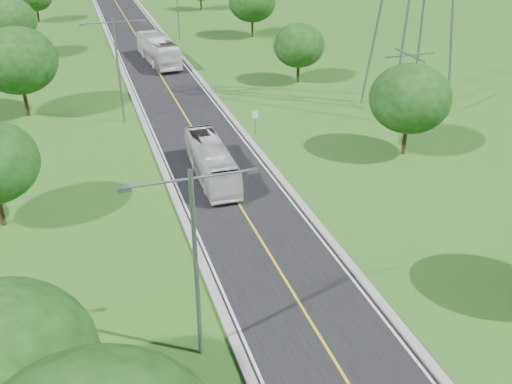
# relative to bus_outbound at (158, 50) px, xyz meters

# --- Properties ---
(ground) EXTENTS (260.00, 260.00, 0.00)m
(ground) POSITION_rel_bus_outbound_xyz_m (-0.80, -5.30, -1.76)
(ground) COLOR #274F16
(ground) RESTS_ON ground
(road) EXTENTS (8.00, 150.00, 0.06)m
(road) POSITION_rel_bus_outbound_xyz_m (-0.80, 0.70, -1.73)
(road) COLOR black
(road) RESTS_ON ground
(curb_left) EXTENTS (0.50, 150.00, 0.22)m
(curb_left) POSITION_rel_bus_outbound_xyz_m (-5.05, 0.70, -1.65)
(curb_left) COLOR gray
(curb_left) RESTS_ON ground
(curb_right) EXTENTS (0.50, 150.00, 0.22)m
(curb_right) POSITION_rel_bus_outbound_xyz_m (3.45, 0.70, -1.65)
(curb_right) COLOR gray
(curb_right) RESTS_ON ground
(speed_limit_sign) EXTENTS (0.55, 0.09, 2.40)m
(speed_limit_sign) POSITION_rel_bus_outbound_xyz_m (4.40, -27.32, -0.16)
(speed_limit_sign) COLOR slate
(speed_limit_sign) RESTS_ON ground
(streetlight_near_left) EXTENTS (5.90, 0.25, 10.00)m
(streetlight_near_left) POSITION_rel_bus_outbound_xyz_m (-6.80, -53.30, 4.18)
(streetlight_near_left) COLOR slate
(streetlight_near_left) RESTS_ON ground
(streetlight_mid_left) EXTENTS (5.90, 0.25, 10.00)m
(streetlight_mid_left) POSITION_rel_bus_outbound_xyz_m (-6.80, -20.30, 4.18)
(streetlight_mid_left) COLOR slate
(streetlight_mid_left) RESTS_ON ground
(tree_lc) EXTENTS (7.56, 7.56, 8.79)m
(tree_lc) POSITION_rel_bus_outbound_xyz_m (-15.80, -15.30, 3.81)
(tree_lc) COLOR black
(tree_lc) RESTS_ON ground
(tree_ld) EXTENTS (6.72, 6.72, 7.82)m
(tree_ld) POSITION_rel_bus_outbound_xyz_m (-17.80, 8.70, 3.19)
(tree_ld) COLOR black
(tree_ld) RESTS_ON ground
(tree_rb) EXTENTS (6.72, 6.72, 7.82)m
(tree_rb) POSITION_rel_bus_outbound_xyz_m (15.20, -35.30, 3.19)
(tree_rb) COLOR black
(tree_rb) RESTS_ON ground
(tree_rc) EXTENTS (5.88, 5.88, 6.84)m
(tree_rc) POSITION_rel_bus_outbound_xyz_m (14.20, -13.30, 2.57)
(tree_rc) COLOR black
(tree_rc) RESTS_ON ground
(tree_rd) EXTENTS (7.14, 7.14, 8.30)m
(tree_rd) POSITION_rel_bus_outbound_xyz_m (16.20, 10.70, 3.50)
(tree_rd) COLOR black
(tree_rd) RESTS_ON ground
(bus_outbound) EXTENTS (4.00, 12.45, 3.41)m
(bus_outbound) POSITION_rel_bus_outbound_xyz_m (0.00, 0.00, 0.00)
(bus_outbound) COLOR white
(bus_outbound) RESTS_ON road
(bus_inbound) EXTENTS (2.56, 10.12, 2.80)m
(bus_inbound) POSITION_rel_bus_outbound_xyz_m (-1.60, -34.77, -0.30)
(bus_inbound) COLOR silver
(bus_inbound) RESTS_ON road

